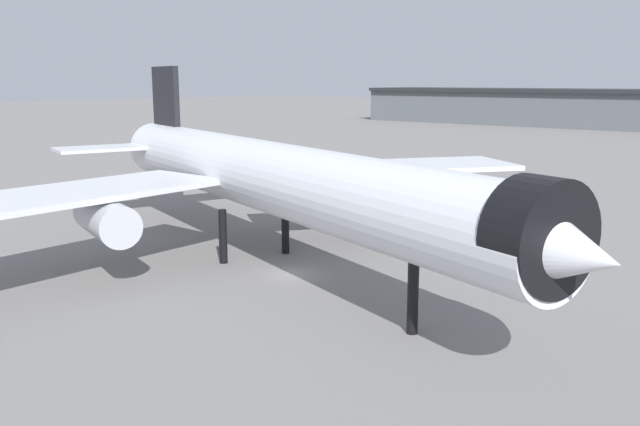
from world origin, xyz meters
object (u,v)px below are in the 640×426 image
at_px(baggage_tug_wing, 450,192).
at_px(baggage_cart_trailing, 102,193).
at_px(traffic_cone_near_nose, 407,197).
at_px(airliner_near_gate, 267,178).

relative_size(baggage_tug_wing, baggage_cart_trailing, 1.28).
bearing_deg(traffic_cone_near_nose, baggage_cart_trailing, -138.01).
relative_size(baggage_tug_wing, traffic_cone_near_nose, 5.02).
xyz_separation_m(airliner_near_gate, baggage_tug_wing, (-4.11, 37.05, -6.33)).
xyz_separation_m(baggage_tug_wing, baggage_cart_trailing, (-33.27, -29.74, 0.00)).
height_order(airliner_near_gate, baggage_cart_trailing, airliner_near_gate).
bearing_deg(baggage_tug_wing, baggage_cart_trailing, -80.82).
relative_size(airliner_near_gate, baggage_cart_trailing, 22.26).
distance_m(baggage_tug_wing, traffic_cone_near_nose, 5.52).
distance_m(baggage_tug_wing, baggage_cart_trailing, 44.63).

